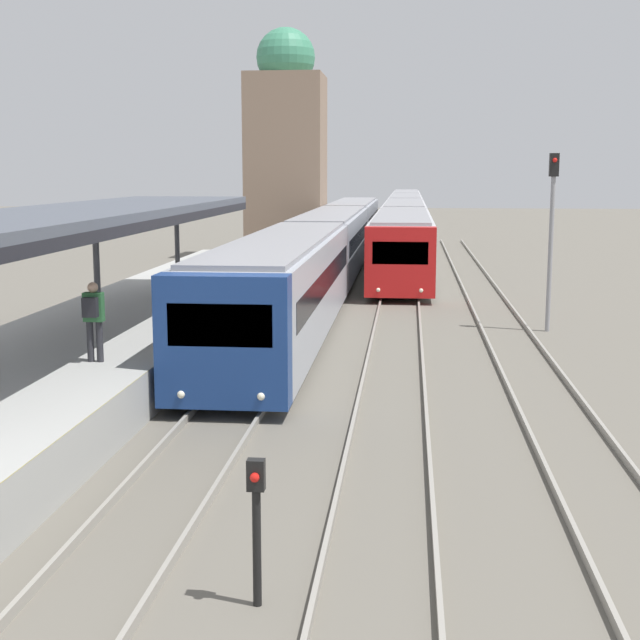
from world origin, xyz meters
name	(u,v)px	position (x,y,z in m)	size (l,w,h in m)	color
platform_canopy	(96,212)	(-4.06, 17.12, 3.94)	(4.00, 19.58, 3.04)	#4C515B
person_on_platform	(93,315)	(-2.80, 13.17, 2.02)	(0.40, 0.40, 1.66)	#2D2D33
train_near	(331,241)	(0.00, 37.49, 1.69)	(2.69, 50.05, 3.05)	navy
train_far	(405,216)	(3.34, 61.86, 1.68)	(2.67, 66.32, 3.03)	red
signal_post_near	(256,516)	(1.97, 5.10, 1.09)	(0.20, 0.21, 1.75)	black
signal_mast_far	(552,222)	(8.00, 23.65, 3.42)	(0.28, 0.29, 5.49)	gray
distant_domed_building	(286,150)	(-3.37, 46.69, 6.13)	(4.29, 4.29, 12.88)	#89705B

